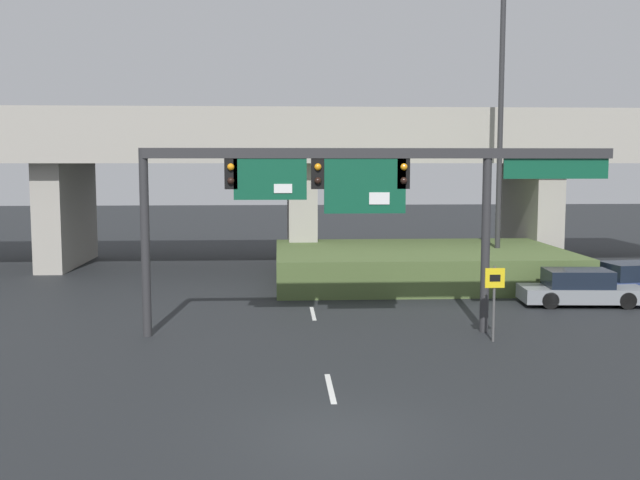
{
  "coord_description": "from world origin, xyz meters",
  "views": [
    {
      "loc": [
        -1.25,
        -14.57,
        5.47
      ],
      "look_at": [
        0.0,
        7.47,
        3.15
      ],
      "focal_mm": 42.0,
      "sensor_mm": 36.0,
      "label": 1
    }
  ],
  "objects": [
    {
      "name": "highway_light_pole_near",
      "position": [
        8.82,
        19.03,
        7.66
      ],
      "size": [
        0.7,
        0.36,
        14.56
      ],
      "color": "#2D2D30",
      "rests_on": "ground"
    },
    {
      "name": "signal_gantry",
      "position": [
        1.21,
        8.76,
        4.76
      ],
      "size": [
        14.85,
        0.44,
        5.88
      ],
      "color": "#2D2D30",
      "rests_on": "ground"
    },
    {
      "name": "overpass_bridge",
      "position": [
        0.0,
        25.38,
        5.62
      ],
      "size": [
        43.66,
        9.03,
        8.04
      ],
      "color": "#A39E93",
      "rests_on": "ground"
    },
    {
      "name": "parked_sedan_near_right",
      "position": [
        10.29,
        13.02,
        0.64
      ],
      "size": [
        4.73,
        2.11,
        1.37
      ],
      "rotation": [
        0.0,
        0.0,
        -0.07
      ],
      "color": "gray",
      "rests_on": "ground"
    },
    {
      "name": "grass_embankment",
      "position": [
        5.19,
        18.93,
        0.76
      ],
      "size": [
        13.0,
        8.77,
        1.51
      ],
      "color": "#4C6033",
      "rests_on": "ground"
    },
    {
      "name": "ground_plane",
      "position": [
        0.0,
        0.0,
        0.0
      ],
      "size": [
        160.0,
        160.0,
        0.0
      ],
      "primitive_type": "plane",
      "color": "black"
    },
    {
      "name": "parked_sedan_mid_right",
      "position": [
        13.24,
        14.57,
        0.65
      ],
      "size": [
        4.67,
        2.44,
        1.41
      ],
      "rotation": [
        0.0,
        0.0,
        0.14
      ],
      "color": "navy",
      "rests_on": "ground"
    },
    {
      "name": "speed_limit_sign",
      "position": [
        5.28,
        7.42,
        1.52
      ],
      "size": [
        0.6,
        0.11,
        2.32
      ],
      "color": "#4C4C4C",
      "rests_on": "ground"
    },
    {
      "name": "lane_markings",
      "position": [
        0.0,
        11.99,
        0.0
      ],
      "size": [
        0.14,
        38.28,
        0.01
      ],
      "color": "silver",
      "rests_on": "ground"
    }
  ]
}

